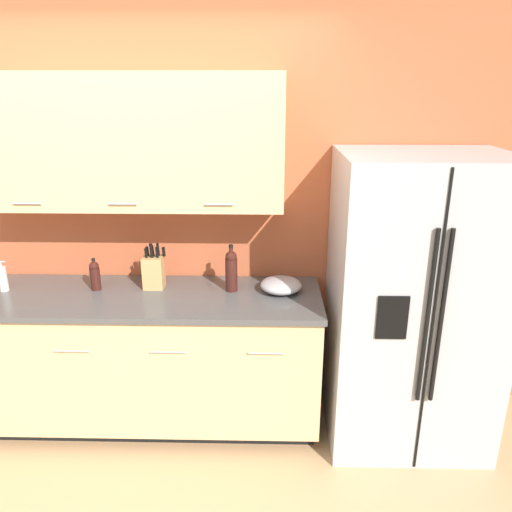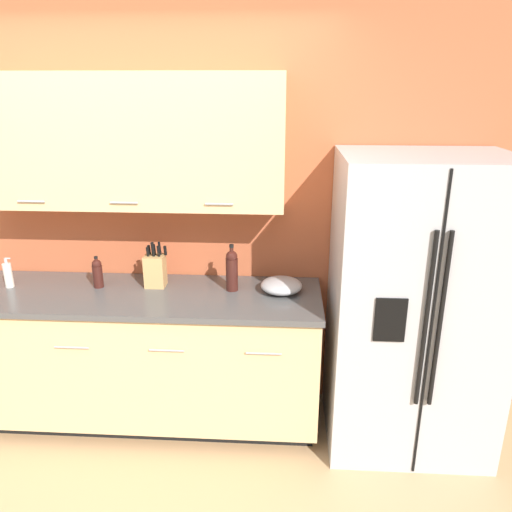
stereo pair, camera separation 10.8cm
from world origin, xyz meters
The scene contains 8 objects.
wall_back centered at (0.01, 1.31, 1.42)m, with size 10.00×0.39×2.60m.
counter_unit centered at (0.02, 1.02, 0.46)m, with size 2.30×0.64×0.90m.
refrigerator centered at (1.70, 0.96, 0.88)m, with size 0.94×0.75×1.76m.
knife_block centered at (0.14, 1.12, 1.01)m, with size 0.14×0.11×0.30m.
wine_bottle centered at (0.63, 1.08, 1.03)m, with size 0.07×0.07×0.29m.
soap_dispenser centered at (-0.77, 1.05, 0.98)m, with size 0.06×0.05×0.19m.
oil_bottle centered at (-0.21, 1.08, 1.00)m, with size 0.06×0.06×0.20m.
mixing_bowl centered at (0.93, 1.07, 0.94)m, with size 0.25×0.25×0.09m.
Camera 2 is at (0.95, -1.73, 2.11)m, focal length 35.00 mm.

